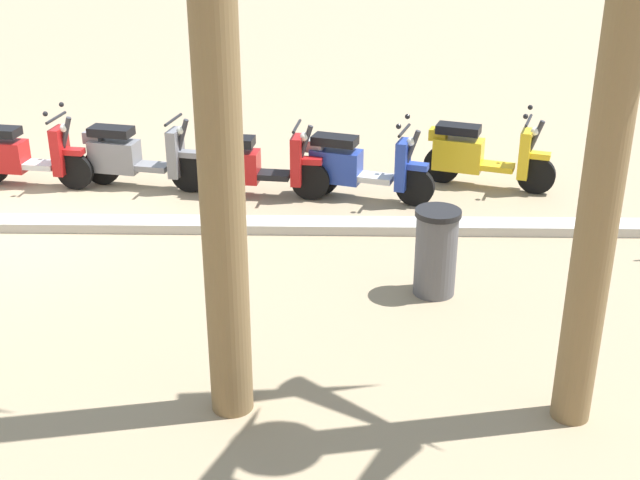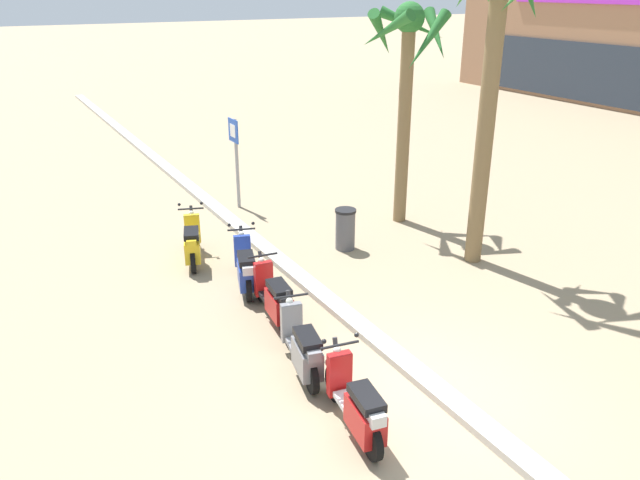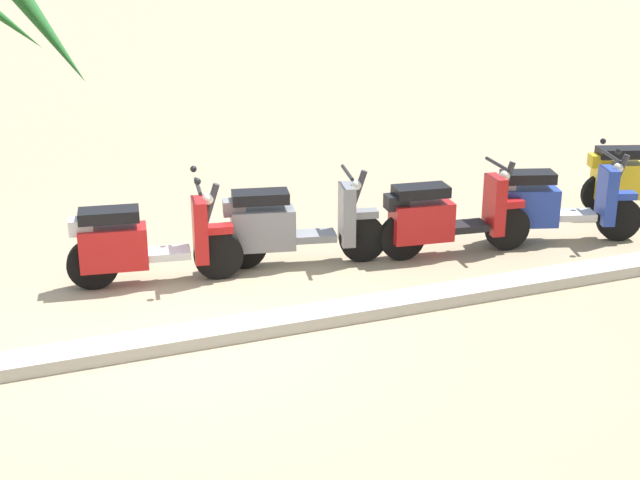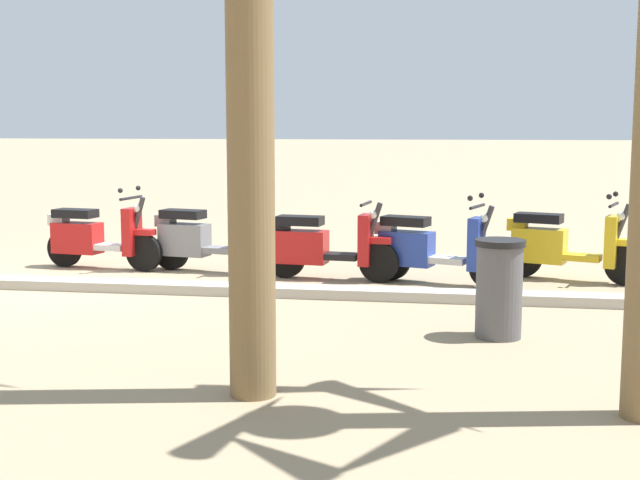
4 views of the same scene
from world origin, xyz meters
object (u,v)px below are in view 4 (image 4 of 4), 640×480
at_px(scooter_yellow_mid_front, 561,245).
at_px(scooter_red_second_in_line, 94,237).
at_px(scooter_grey_lead_nearest, 203,239).
at_px(litter_bin, 499,288).
at_px(scooter_blue_far_back, 428,248).
at_px(scooter_red_mid_rear, 321,246).

xyz_separation_m(scooter_yellow_mid_front, scooter_red_second_in_line, (6.42, 0.09, -0.01)).
height_order(scooter_grey_lead_nearest, litter_bin, scooter_grey_lead_nearest).
distance_m(scooter_grey_lead_nearest, litter_bin, 5.00).
bearing_deg(scooter_blue_far_back, scooter_yellow_mid_front, -163.79).
xyz_separation_m(scooter_yellow_mid_front, scooter_red_mid_rear, (3.11, 0.46, -0.01)).
distance_m(scooter_red_mid_rear, scooter_grey_lead_nearest, 1.75).
bearing_deg(litter_bin, scooter_yellow_mid_front, -106.09).
relative_size(scooter_red_second_in_line, litter_bin, 1.89).
bearing_deg(litter_bin, scooter_blue_far_back, -74.40).
bearing_deg(scooter_red_mid_rear, litter_bin, 127.61).
height_order(scooter_yellow_mid_front, litter_bin, scooter_yellow_mid_front).
bearing_deg(scooter_red_second_in_line, scooter_yellow_mid_front, -179.19).
distance_m(scooter_blue_far_back, scooter_grey_lead_nearest, 3.13).
bearing_deg(scooter_blue_far_back, scooter_grey_lead_nearest, -6.98).
bearing_deg(litter_bin, scooter_red_mid_rear, -52.39).
distance_m(scooter_blue_far_back, scooter_red_second_in_line, 4.72).
relative_size(scooter_blue_far_back, scooter_red_second_in_line, 1.00).
xyz_separation_m(scooter_grey_lead_nearest, litter_bin, (-3.88, 3.15, 0.03)).
relative_size(scooter_grey_lead_nearest, scooter_red_second_in_line, 1.01).
height_order(scooter_red_second_in_line, litter_bin, scooter_red_second_in_line).
relative_size(scooter_blue_far_back, litter_bin, 1.88).
distance_m(scooter_red_second_in_line, litter_bin, 6.33).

